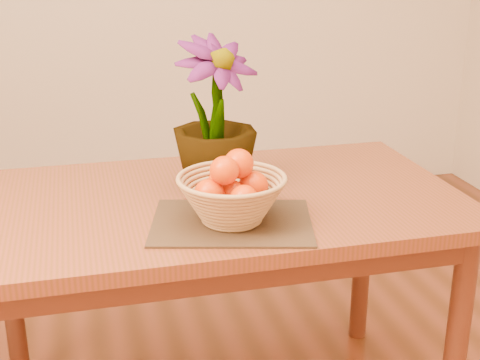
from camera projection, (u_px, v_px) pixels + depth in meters
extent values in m
cube|color=maroon|center=(215.00, 203.00, 1.90)|extent=(1.40, 0.80, 0.04)
cube|color=#4A2011|center=(216.00, 222.00, 1.92)|extent=(1.28, 0.68, 0.08)
cylinder|color=#4A2011|center=(456.00, 347.00, 1.88)|extent=(0.06, 0.06, 0.71)
cylinder|color=#4A2011|center=(11.00, 292.00, 2.18)|extent=(0.06, 0.06, 0.71)
cylinder|color=#4A2011|center=(363.00, 251.00, 2.46)|extent=(0.06, 0.06, 0.71)
cube|color=#3E2916|center=(232.00, 222.00, 1.71)|extent=(0.47, 0.40, 0.01)
cylinder|color=#AC7447|center=(232.00, 220.00, 1.71)|extent=(0.14, 0.14, 0.01)
sphere|color=#CF3503|center=(232.00, 192.00, 1.69)|extent=(0.06, 0.06, 0.06)
sphere|color=#CF3503|center=(253.00, 186.00, 1.71)|extent=(0.08, 0.08, 0.08)
sphere|color=#CF3503|center=(220.00, 184.00, 1.74)|extent=(0.07, 0.07, 0.07)
sphere|color=#CF3503|center=(209.00, 194.00, 1.66)|extent=(0.08, 0.08, 0.08)
sphere|color=#CF3503|center=(244.00, 199.00, 1.63)|extent=(0.07, 0.07, 0.07)
sphere|color=#CF3503|center=(239.00, 164.00, 1.69)|extent=(0.08, 0.08, 0.08)
sphere|color=#CF3503|center=(224.00, 171.00, 1.64)|extent=(0.07, 0.07, 0.07)
imported|color=#194814|center=(214.00, 115.00, 1.89)|extent=(0.33, 0.33, 0.44)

